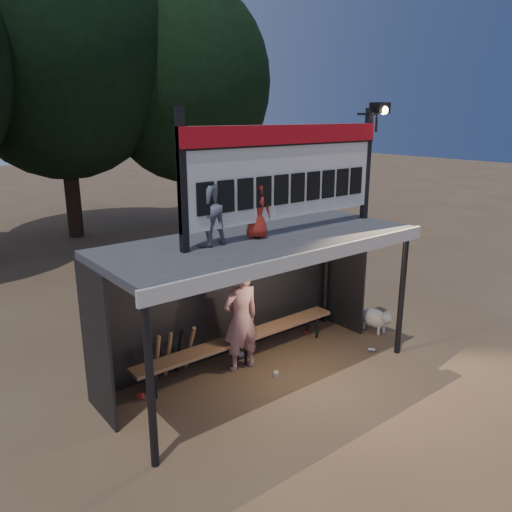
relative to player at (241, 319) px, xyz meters
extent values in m
plane|color=brown|center=(0.14, -0.38, -0.90)|extent=(80.00, 80.00, 0.00)
imported|color=silver|center=(0.00, 0.00, 0.00)|extent=(0.69, 0.48, 1.80)
imported|color=slate|center=(-0.78, -0.27, 2.01)|extent=(0.62, 0.51, 1.18)
imported|color=#A72719|center=(0.06, -0.34, 1.86)|extent=(0.51, 0.46, 0.87)
cube|color=#3E3E41|center=(0.14, -0.38, 1.36)|extent=(5.00, 2.00, 0.12)
cube|color=silver|center=(0.14, -1.40, 1.32)|extent=(5.10, 0.06, 0.20)
cylinder|color=black|center=(-2.26, -1.28, 0.20)|extent=(0.10, 0.10, 2.20)
cylinder|color=black|center=(2.54, -1.28, 0.20)|extent=(0.10, 0.10, 2.20)
cylinder|color=black|center=(-2.26, 0.52, 0.20)|extent=(0.10, 0.10, 2.20)
cylinder|color=black|center=(2.54, 0.52, 0.20)|extent=(0.10, 0.10, 2.20)
cube|color=black|center=(0.14, 0.62, 0.20)|extent=(5.00, 0.04, 2.20)
cube|color=black|center=(-2.36, 0.12, 0.20)|extent=(0.04, 1.00, 2.20)
cube|color=black|center=(2.64, 0.12, 0.20)|extent=(0.04, 1.00, 2.20)
cylinder|color=black|center=(0.14, 0.62, 1.25)|extent=(5.00, 0.06, 0.06)
cube|color=black|center=(-1.21, -0.38, 2.37)|extent=(0.10, 0.10, 1.90)
cube|color=black|center=(2.49, -0.38, 2.37)|extent=(0.10, 0.10, 1.90)
cube|color=silver|center=(0.64, -0.38, 2.37)|extent=(3.80, 0.08, 1.40)
cube|color=#B80D17|center=(0.64, -0.43, 2.93)|extent=(3.80, 0.04, 0.28)
cube|color=black|center=(0.64, -0.43, 2.78)|extent=(3.80, 0.02, 0.03)
cube|color=black|center=(-0.89, -0.43, 2.12)|extent=(0.27, 0.03, 0.45)
cube|color=black|center=(-0.55, -0.43, 2.12)|extent=(0.27, 0.03, 0.45)
cube|color=black|center=(-0.21, -0.43, 2.12)|extent=(0.27, 0.03, 0.45)
cube|color=black|center=(0.13, -0.43, 2.12)|extent=(0.27, 0.03, 0.45)
cube|color=black|center=(0.47, -0.43, 2.12)|extent=(0.27, 0.03, 0.45)
cube|color=black|center=(0.81, -0.43, 2.12)|extent=(0.27, 0.03, 0.45)
cube|color=black|center=(1.15, -0.43, 2.12)|extent=(0.27, 0.03, 0.45)
cube|color=black|center=(1.49, -0.43, 2.12)|extent=(0.27, 0.03, 0.45)
cube|color=black|center=(1.83, -0.43, 2.12)|extent=(0.27, 0.03, 0.45)
cube|color=black|center=(2.17, -0.43, 2.12)|extent=(0.27, 0.03, 0.45)
cylinder|color=black|center=(2.44, -0.38, 3.22)|extent=(0.50, 0.04, 0.04)
cylinder|color=black|center=(2.69, -0.38, 3.07)|extent=(0.04, 0.04, 0.30)
cube|color=black|center=(2.69, -0.43, 3.32)|extent=(0.30, 0.22, 0.18)
sphere|color=#FFD88C|center=(2.69, -0.52, 3.28)|extent=(0.14, 0.14, 0.14)
cube|color=#986B48|center=(0.14, 0.17, -0.45)|extent=(4.00, 0.35, 0.06)
cylinder|color=black|center=(-1.56, 0.05, -0.67)|extent=(0.05, 0.05, 0.45)
cylinder|color=black|center=(-1.56, 0.29, -0.67)|extent=(0.05, 0.05, 0.45)
cylinder|color=black|center=(0.14, 0.05, -0.67)|extent=(0.05, 0.05, 0.45)
cylinder|color=black|center=(0.14, 0.29, -0.67)|extent=(0.05, 0.05, 0.45)
cylinder|color=black|center=(1.84, 0.05, -0.67)|extent=(0.05, 0.05, 0.45)
cylinder|color=black|center=(1.84, 0.29, -0.67)|extent=(0.05, 0.05, 0.45)
cylinder|color=black|center=(1.14, 11.12, 1.19)|extent=(0.50, 0.50, 4.18)
ellipsoid|color=black|center=(1.14, 11.12, 5.28)|extent=(7.22, 7.22, 8.36)
cylinder|color=#312216|center=(5.14, 10.12, 0.86)|extent=(0.50, 0.50, 3.52)
ellipsoid|color=black|center=(5.14, 10.12, 4.30)|extent=(6.08, 6.08, 7.04)
ellipsoid|color=white|center=(2.95, -0.42, -0.63)|extent=(0.36, 0.58, 0.36)
sphere|color=white|center=(2.95, -0.70, -0.54)|extent=(0.22, 0.22, 0.22)
cone|color=beige|center=(2.95, -0.80, -0.56)|extent=(0.10, 0.10, 0.10)
cone|color=beige|center=(2.90, -0.72, -0.44)|extent=(0.06, 0.06, 0.07)
cone|color=beige|center=(3.00, -0.72, -0.44)|extent=(0.06, 0.06, 0.07)
cylinder|color=silver|center=(2.87, -0.60, -0.81)|extent=(0.05, 0.05, 0.18)
cylinder|color=beige|center=(3.03, -0.60, -0.81)|extent=(0.05, 0.05, 0.18)
cylinder|color=beige|center=(2.87, -0.24, -0.81)|extent=(0.05, 0.05, 0.18)
cylinder|color=beige|center=(3.03, -0.24, -0.81)|extent=(0.05, 0.05, 0.18)
cylinder|color=silver|center=(2.95, -0.12, -0.56)|extent=(0.04, 0.16, 0.14)
cylinder|color=#A3774C|center=(-1.32, 0.44, -0.47)|extent=(0.08, 0.27, 0.84)
cylinder|color=olive|center=(-1.12, 0.44, -0.47)|extent=(0.09, 0.30, 0.83)
cylinder|color=black|center=(-0.92, 0.44, -0.47)|extent=(0.07, 0.32, 0.83)
cylinder|color=#906743|center=(-0.72, 0.44, -0.47)|extent=(0.09, 0.35, 0.82)
cube|color=red|center=(-1.75, 0.21, -0.86)|extent=(0.11, 0.12, 0.08)
cylinder|color=#B2B1B6|center=(2.21, -0.97, -0.86)|extent=(0.12, 0.14, 0.07)
cube|color=beige|center=(0.28, -0.58, -0.86)|extent=(0.12, 0.12, 0.08)
cylinder|color=red|center=(1.81, 0.30, -0.86)|extent=(0.14, 0.10, 0.07)
cube|color=#BCBCC2|center=(0.25, 0.35, -0.86)|extent=(0.10, 0.08, 0.08)
camera|label=1|loc=(-4.50, -6.07, 3.22)|focal=35.00mm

